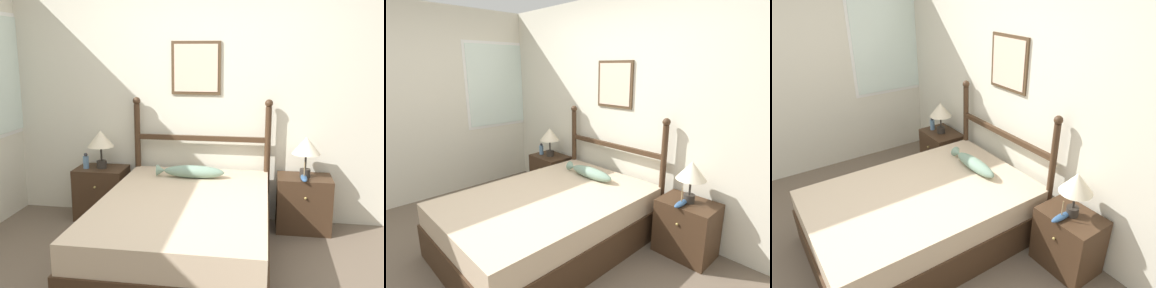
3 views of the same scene
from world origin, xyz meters
The scene contains 12 objects.
ground_plane centered at (0.00, 0.00, 0.00)m, with size 16.00×16.00×0.00m, color brown.
wall_back centered at (0.00, 1.73, 1.28)m, with size 6.40×0.08×2.55m.
wall_left centered at (-2.13, 0.03, 1.28)m, with size 0.08×6.40×2.55m.
bed centered at (-0.08, 0.62, 0.27)m, with size 1.40×2.03×0.55m.
headboard centered at (-0.08, 1.61, 0.71)m, with size 1.42×0.08×1.28m.
nightstand_left centered at (-1.11, 1.48, 0.27)m, with size 0.52×0.40×0.54m.
nightstand_right centered at (0.96, 1.48, 0.27)m, with size 0.52×0.40×0.54m.
table_lamp_left centered at (-1.10, 1.47, 0.84)m, with size 0.27×0.27×0.40m.
table_lamp_right centered at (0.96, 1.47, 0.84)m, with size 0.27×0.27×0.40m.
bottle centered at (-1.26, 1.44, 0.62)m, with size 0.06×0.06×0.16m.
model_boat centered at (0.94, 1.36, 0.57)m, with size 0.06×0.23×0.17m.
fish_pillow centered at (-0.12, 1.26, 0.61)m, with size 0.65×0.14×0.12m.
Camera 2 is at (2.09, -1.05, 1.77)m, focal length 28.00 mm.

